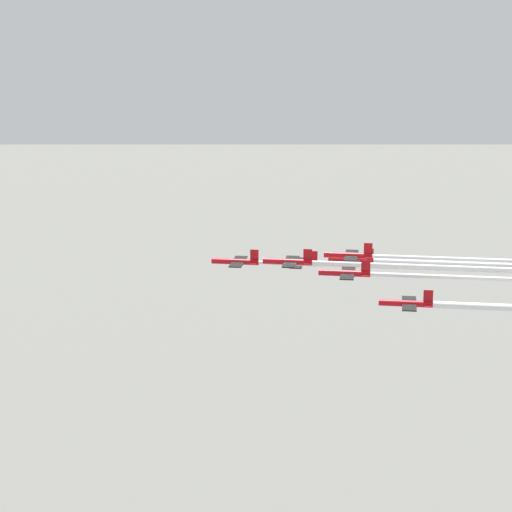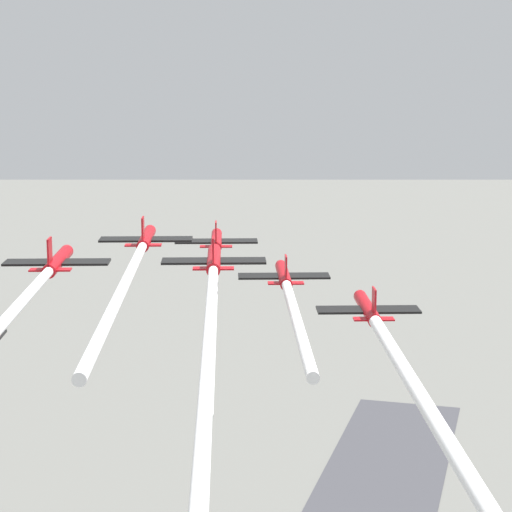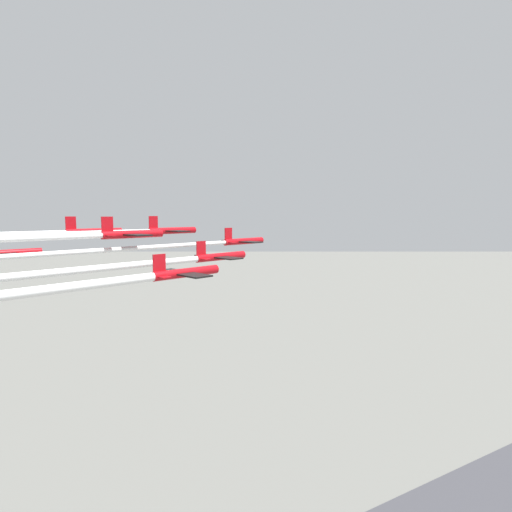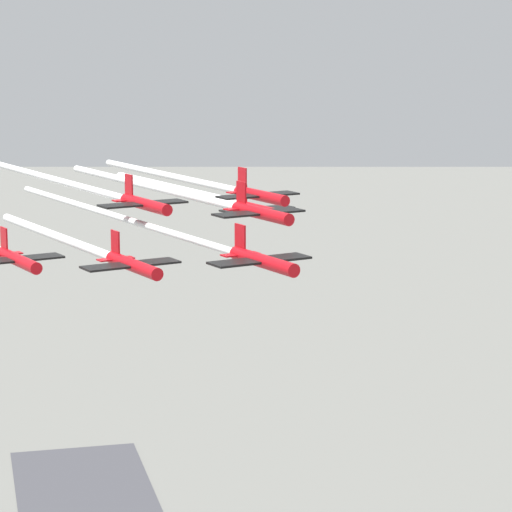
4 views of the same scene
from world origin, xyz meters
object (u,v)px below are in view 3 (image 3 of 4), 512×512
jet_4 (131,234)px  jet_6 (7,253)px  jet_1 (171,230)px  jet_2 (219,256)px  jet_0 (243,241)px  jet_5 (184,273)px  jet_3 (93,232)px

jet_4 → jet_6: 23.96m
jet_1 → jet_4: (-10.29, -8.83, -0.02)m
jet_6 → jet_2: bearing=40.4°
jet_0 → jet_6: jet_0 is taller
jet_0 → jet_4: size_ratio=1.00×
jet_5 → jet_6: (-17.57, 31.77, 1.04)m
jet_3 → jet_4: size_ratio=1.00×
jet_0 → jet_4: jet_4 is taller
jet_0 → jet_5: size_ratio=1.00×
jet_3 → jet_4: 13.75m
jet_2 → jet_4: bearing=-120.5°
jet_0 → jet_3: 27.20m
jet_0 → jet_3: (-25.44, 9.41, 2.14)m
jet_2 → jet_3: 24.00m
jet_6 → jet_3: bearing=59.5°
jet_3 → jet_5: 27.86m
jet_2 → jet_6: jet_6 is taller
jet_6 → jet_5: bearing=18.8°
jet_3 → jet_5: size_ratio=1.00×
jet_1 → jet_0: bearing=59.5°
jet_3 → jet_2: bearing=29.5°
jet_6 → jet_1: bearing=59.5°
jet_1 → jet_6: bearing=-120.5°
jet_5 → jet_3: bearing=180.0°
jet_1 → jet_3: jet_1 is taller
jet_5 → jet_1: bearing=150.5°
jet_0 → jet_3: bearing=-120.5°
jet_3 → jet_6: size_ratio=1.00×
jet_2 → jet_5: 13.58m
jet_0 → jet_6: 40.70m
jet_6 → jet_4: bearing=29.5°
jet_0 → jet_1: size_ratio=1.00×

